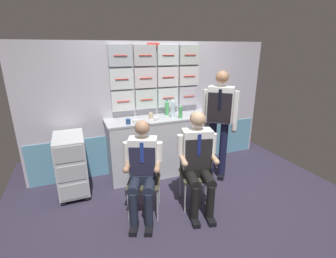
{
  "coord_description": "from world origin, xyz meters",
  "views": [
    {
      "loc": [
        -1.28,
        -2.48,
        2.05
      ],
      "look_at": [
        -0.15,
        0.38,
        1.02
      ],
      "focal_mm": 26.07,
      "sensor_mm": 36.0,
      "label": 1
    }
  ],
  "objects": [
    {
      "name": "folding_chair_right",
      "position": [
        0.15,
        0.16,
        0.52
      ],
      "size": [
        0.48,
        0.48,
        0.85
      ],
      "color": "#A8AAAF",
      "rests_on": "ground"
    },
    {
      "name": "crew_member_right",
      "position": [
        0.12,
        0.01,
        0.72
      ],
      "size": [
        0.54,
        0.69,
        1.3
      ],
      "color": "black",
      "rests_on": "ground"
    },
    {
      "name": "folding_chair_left",
      "position": [
        -0.53,
        0.25,
        0.52
      ],
      "size": [
        0.52,
        0.52,
        0.85
      ],
      "color": "#A8AAAF",
      "rests_on": "ground"
    },
    {
      "name": "paper_cup_blue",
      "position": [
        -0.46,
        0.91,
        1.01
      ],
      "size": [
        0.06,
        0.06,
        0.06
      ],
      "color": "white",
      "rests_on": "galley_counter"
    },
    {
      "name": "coffee_cup_spare",
      "position": [
        -0.15,
        1.11,
        1.02
      ],
      "size": [
        0.07,
        0.07,
        0.08
      ],
      "color": "tan",
      "rests_on": "galley_counter"
    },
    {
      "name": "galley_counter",
      "position": [
        0.02,
        1.09,
        0.49
      ],
      "size": [
        1.8,
        0.53,
        0.98
      ],
      "color": "#B9BCC3",
      "rests_on": "ground"
    },
    {
      "name": "water_bottle_tall",
      "position": [
        0.16,
        1.21,
        1.1
      ],
      "size": [
        0.07,
        0.07,
        0.26
      ],
      "color": "#48A55D",
      "rests_on": "galley_counter"
    },
    {
      "name": "galley_bulkhead",
      "position": [
        0.0,
        1.37,
        1.1
      ],
      "size": [
        4.2,
        0.14,
        2.15
      ],
      "color": "#B9B5C2",
      "rests_on": "ground"
    },
    {
      "name": "water_bottle_blue_cap",
      "position": [
        0.19,
        1.02,
        1.12
      ],
      "size": [
        0.07,
        0.07,
        0.3
      ],
      "color": "silver",
      "rests_on": "galley_counter"
    },
    {
      "name": "ground",
      "position": [
        0.0,
        0.0,
        -0.02
      ],
      "size": [
        4.8,
        4.8,
        0.04
      ],
      "primitive_type": "cube",
      "color": "#30293B"
    },
    {
      "name": "water_bottle_clear",
      "position": [
        0.29,
        0.95,
        1.08
      ],
      "size": [
        0.06,
        0.06,
        0.22
      ],
      "color": "#4DA25C",
      "rests_on": "galley_counter"
    },
    {
      "name": "service_trolley",
      "position": [
        -1.41,
        0.95,
        0.48
      ],
      "size": [
        0.4,
        0.65,
        0.89
      ],
      "color": "black",
      "rests_on": "ground"
    },
    {
      "name": "crew_member_standing",
      "position": [
        0.81,
        0.62,
        1.04
      ],
      "size": [
        0.44,
        0.42,
        1.73
      ],
      "color": "black",
      "rests_on": "ground"
    },
    {
      "name": "crew_member_left",
      "position": [
        -0.59,
        0.1,
        0.68
      ],
      "size": [
        0.54,
        0.66,
        1.24
      ],
      "color": "black",
      "rests_on": "ground"
    },
    {
      "name": "espresso_cup_small",
      "position": [
        -0.56,
        0.93,
        1.02
      ],
      "size": [
        0.07,
        0.07,
        0.08
      ],
      "color": "navy",
      "rests_on": "galley_counter"
    },
    {
      "name": "coffee_cup_white",
      "position": [
        -0.13,
        0.93,
        1.01
      ],
      "size": [
        0.06,
        0.06,
        0.06
      ],
      "color": "silver",
      "rests_on": "galley_counter"
    }
  ]
}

